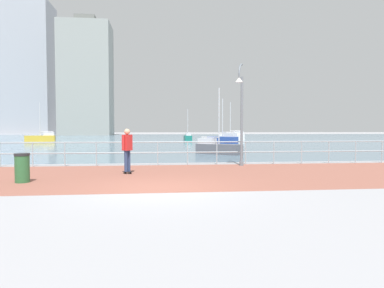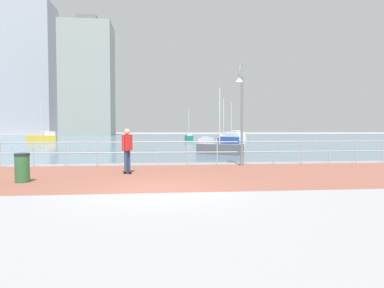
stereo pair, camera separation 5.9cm
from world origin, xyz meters
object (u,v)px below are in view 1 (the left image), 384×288
(lamppost, at_px, (241,109))
(sailboat_yellow, at_px, (188,137))
(trash_bin, at_px, (22,168))
(sailboat_blue, at_px, (231,137))
(sailboat_white, at_px, (223,139))
(sailboat_red, at_px, (41,138))
(sailboat_navy, at_px, (217,148))
(skateboarder, at_px, (127,147))

(lamppost, xyz_separation_m, sailboat_yellow, (0.88, 34.94, -2.14))
(trash_bin, relative_size, sailboat_yellow, 0.20)
(sailboat_blue, distance_m, sailboat_white, 10.87)
(lamppost, distance_m, sailboat_yellow, 35.02)
(sailboat_yellow, xyz_separation_m, sailboat_red, (-19.91, -2.81, 0.06))
(sailboat_blue, relative_size, sailboat_white, 1.08)
(lamppost, xyz_separation_m, sailboat_blue, (7.17, 33.84, -2.05))
(sailboat_blue, relative_size, sailboat_red, 1.07)
(sailboat_blue, bearing_deg, sailboat_navy, -104.59)
(skateboarder, relative_size, trash_bin, 1.83)
(sailboat_yellow, height_order, sailboat_navy, sailboat_yellow)
(sailboat_yellow, distance_m, sailboat_red, 20.11)
(sailboat_blue, relative_size, sailboat_navy, 1.26)
(lamppost, height_order, sailboat_yellow, lamppost)
(trash_bin, height_order, sailboat_red, sailboat_red)
(trash_bin, bearing_deg, sailboat_yellow, 77.05)
(skateboarder, xyz_separation_m, sailboat_yellow, (5.80, 37.11, -0.59))
(skateboarder, xyz_separation_m, sailboat_white, (8.84, 25.64, -0.53))
(sailboat_yellow, bearing_deg, sailboat_blue, -9.89)
(sailboat_navy, bearing_deg, sailboat_yellow, 88.76)
(skateboarder, relative_size, sailboat_yellow, 0.37)
(lamppost, bearing_deg, trash_bin, -153.99)
(skateboarder, xyz_separation_m, sailboat_navy, (5.20, 9.56, -0.60))
(trash_bin, height_order, sailboat_white, sailboat_white)
(sailboat_blue, xyz_separation_m, sailboat_red, (-26.20, -1.71, -0.04))
(sailboat_white, xyz_separation_m, sailboat_navy, (-3.64, -16.08, -0.07))
(lamppost, height_order, sailboat_blue, sailboat_blue)
(sailboat_red, height_order, sailboat_navy, sailboat_red)
(sailboat_blue, height_order, sailboat_white, sailboat_blue)
(skateboarder, relative_size, sailboat_navy, 0.38)
(sailboat_red, bearing_deg, skateboarder, -67.64)
(sailboat_white, relative_size, sailboat_red, 1.00)
(sailboat_navy, bearing_deg, sailboat_white, 77.25)
(sailboat_white, bearing_deg, trash_bin, -113.62)
(sailboat_blue, distance_m, sailboat_yellow, 6.39)
(lamppost, bearing_deg, skateboarder, -156.21)
(sailboat_blue, xyz_separation_m, sailboat_yellow, (-6.29, 1.10, -0.10))
(sailboat_navy, bearing_deg, skateboarder, -118.56)
(lamppost, distance_m, trash_bin, 9.22)
(skateboarder, height_order, sailboat_yellow, sailboat_yellow)
(skateboarder, xyz_separation_m, sailboat_red, (-14.11, 34.30, -0.53))
(lamppost, distance_m, sailboat_white, 23.89)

